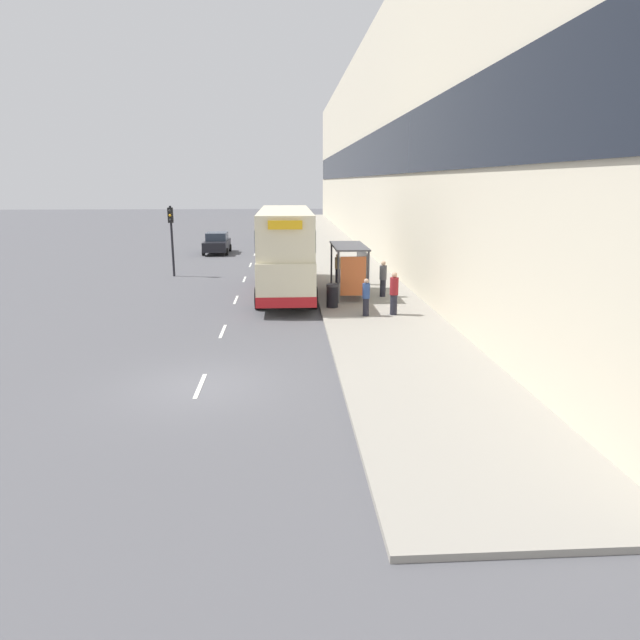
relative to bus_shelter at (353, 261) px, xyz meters
name	(u,v)px	position (x,y,z in m)	size (l,w,h in m)	color
ground_plane	(200,386)	(-5.77, -12.20, -1.88)	(220.00, 220.00, 0.00)	#515156
pavement	(328,243)	(0.73, 26.30, -1.81)	(5.00, 93.00, 0.14)	gray
terrace_facade	(372,150)	(4.72, 26.30, 6.59)	(3.10, 93.00, 16.95)	beige
lane_mark_0	(200,386)	(-5.77, -12.17, -1.87)	(0.12, 2.00, 0.01)	silver
lane_mark_1	(223,331)	(-5.77, -6.07, -1.87)	(0.12, 2.00, 0.01)	silver
lane_mark_2	(236,300)	(-5.77, 0.02, -1.87)	(0.12, 2.00, 0.01)	silver
lane_mark_3	(244,279)	(-5.77, 6.12, -1.87)	(0.12, 2.00, 0.01)	silver
lane_mark_4	(250,265)	(-5.77, 12.22, -1.87)	(0.12, 2.00, 0.01)	silver
lane_mark_5	(255,254)	(-5.77, 18.32, -1.87)	(0.12, 2.00, 0.01)	silver
bus_shelter	(353,261)	(0.00, 0.00, 0.00)	(1.60, 4.20, 2.48)	#4C4C51
double_decker_bus_near	(286,250)	(-3.30, 1.39, 0.41)	(2.85, 11.32, 4.30)	beige
car_0	(282,233)	(-3.65, 27.82, -0.98)	(1.96, 4.14, 1.83)	navy
car_1	(217,243)	(-8.85, 19.09, -1.04)	(2.03, 4.42, 1.67)	black
pedestrian_at_shelter	(366,297)	(0.06, -4.33, -0.92)	(0.31, 0.31, 1.59)	#23232D
pedestrian_1	(338,268)	(-0.40, 3.87, -0.90)	(0.33, 0.33, 1.64)	#23232D
pedestrian_2	(383,278)	(1.46, -0.24, -0.83)	(0.35, 0.35, 1.76)	#23232D
pedestrian_3	(365,269)	(1.03, 3.18, -0.87)	(0.34, 0.34, 1.70)	#23232D
pedestrian_4	(394,293)	(1.26, -4.20, -0.80)	(0.36, 0.36, 1.83)	#23232D
litter_bin	(332,296)	(-1.22, -2.55, -1.21)	(0.55, 0.55, 1.05)	black
traffic_light_far_kerb	(171,229)	(-10.17, 7.54, 1.01)	(0.30, 0.32, 4.26)	black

